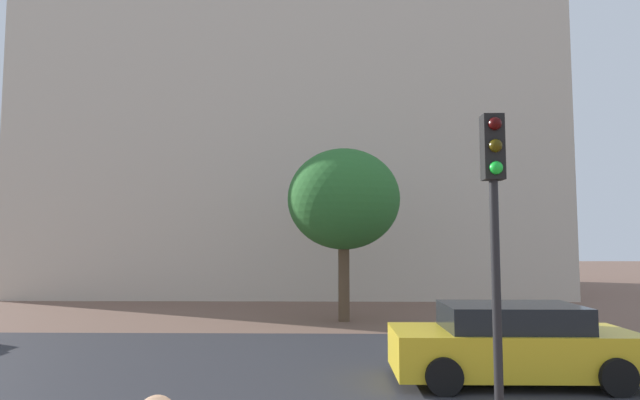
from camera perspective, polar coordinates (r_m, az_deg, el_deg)
ground_plane at (r=12.93m, az=1.49°, el=-16.14°), size 120.00×120.00×0.00m
street_asphalt_strip at (r=11.83m, az=1.53°, el=-17.22°), size 120.00×7.07×0.00m
landmark_building at (r=31.03m, az=-3.21°, el=9.23°), size 25.97×14.47×37.14m
car_yellow at (r=10.71m, az=20.12°, el=-14.51°), size 4.41×1.98×1.43m
traffic_light_pole at (r=7.46m, az=18.45°, el=-0.88°), size 0.28×0.34×4.33m
tree_curb_far at (r=17.49m, az=2.58°, el=0.05°), size 3.74×3.74×5.71m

